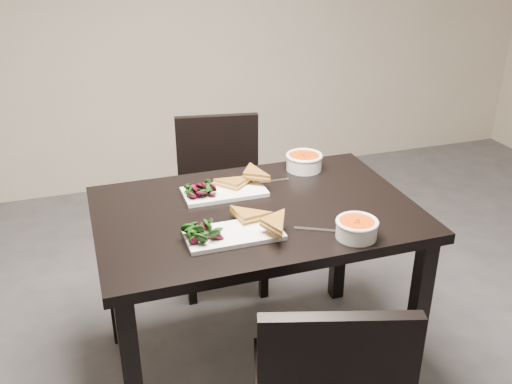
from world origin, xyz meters
TOP-DOWN VIEW (x-y plane):
  - table at (-0.33, 0.50)m, footprint 1.20×0.80m
  - chair_far at (-0.28, 1.23)m, footprint 0.48×0.48m
  - plate_near at (-0.47, 0.32)m, footprint 0.33×0.17m
  - sandwich_near at (-0.40, 0.34)m, footprint 0.18×0.15m
  - salad_near at (-0.57, 0.32)m, footprint 0.10×0.09m
  - soup_bowl_near at (-0.07, 0.19)m, footprint 0.15×0.15m
  - cutlery_near at (-0.17, 0.27)m, footprint 0.17×0.10m
  - plate_far at (-0.41, 0.66)m, footprint 0.33×0.16m
  - sandwich_far at (-0.34, 0.64)m, footprint 0.20×0.20m
  - salad_far at (-0.51, 0.66)m, footprint 0.10×0.09m
  - soup_bowl_far at (-0.01, 0.79)m, footprint 0.16×0.16m
  - cutlery_far at (-0.20, 0.71)m, footprint 0.18×0.02m

SIDE VIEW (x-z plane):
  - chair_far at x=-0.28m, z-range 0.06..0.91m
  - table at x=-0.33m, z-range 0.28..1.03m
  - cutlery_near at x=-0.17m, z-range 0.75..0.75m
  - cutlery_far at x=-0.20m, z-range 0.75..0.75m
  - plate_far at x=-0.41m, z-range 0.75..0.77m
  - plate_near at x=-0.47m, z-range 0.75..0.77m
  - soup_bowl_near at x=-0.07m, z-range 0.75..0.82m
  - salad_far at x=-0.51m, z-range 0.77..0.81m
  - salad_near at x=-0.57m, z-range 0.77..0.81m
  - soup_bowl_far at x=-0.01m, z-range 0.75..0.83m
  - sandwich_far at x=-0.34m, z-range 0.77..0.82m
  - sandwich_near at x=-0.40m, z-range 0.77..0.82m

